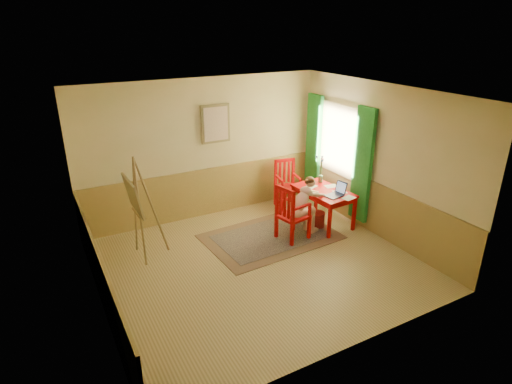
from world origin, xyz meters
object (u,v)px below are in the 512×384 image
chair_left (291,213)px  figure (304,204)px  laptop (336,193)px  easel (136,200)px  chair_back (287,184)px  table (323,194)px

chair_left → figure: 0.32m
laptop → easel: easel is taller
chair_back → figure: figure is taller
table → chair_back: 1.07m
laptop → figure: bearing=170.2°
figure → easel: bearing=167.4°
chair_back → figure: (-0.44, -1.26, 0.11)m
chair_back → easel: easel is taller
easel → chair_left: bearing=-15.0°
table → laptop: laptop is taller
chair_back → easel: bearing=-169.4°
chair_back → laptop: size_ratio=2.34×
table → easel: size_ratio=0.69×
chair_left → easel: easel is taller
chair_left → laptop: size_ratio=2.41×
figure → chair_left: bearing=-171.1°
table → figure: figure is taller
figure → laptop: 0.69m
chair_left → easel: bearing=165.0°
table → figure: (-0.61, -0.21, -0.00)m
easel → figure: bearing=-12.6°
laptop → easel: bearing=167.9°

